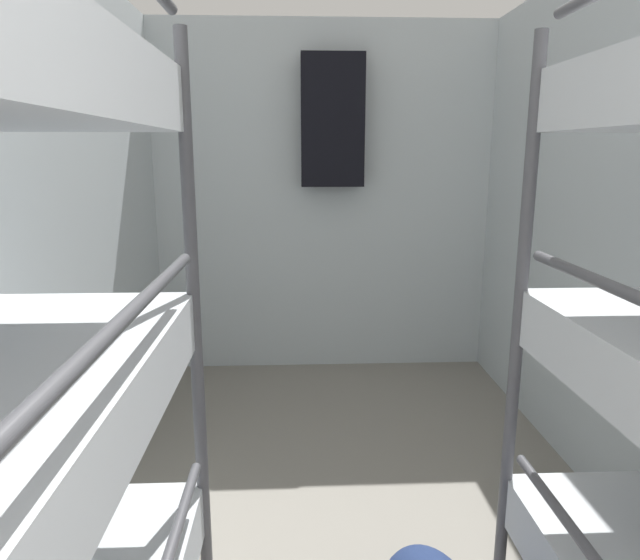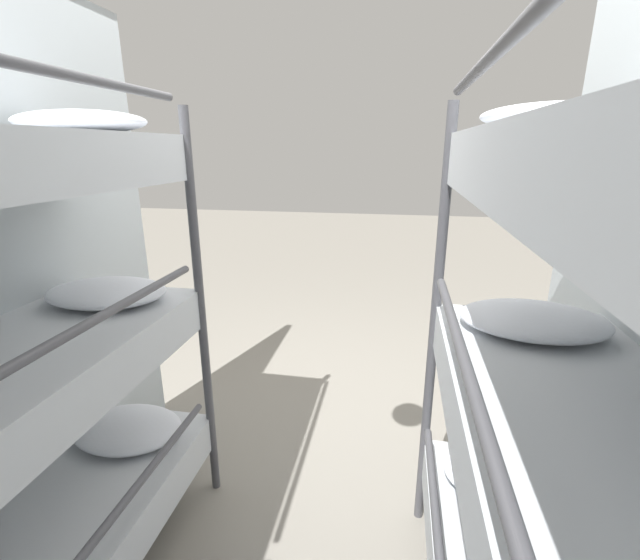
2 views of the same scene
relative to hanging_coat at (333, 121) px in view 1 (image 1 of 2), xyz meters
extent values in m
cube|color=silver|center=(-0.06, 0.15, -0.57)|extent=(2.57, 0.06, 2.54)
cylinder|color=#4C4C51|center=(-0.61, -2.23, -0.84)|extent=(0.04, 0.04, 2.00)
cylinder|color=#4C4C51|center=(-0.61, -3.09, -0.53)|extent=(0.03, 1.50, 0.03)
cylinder|color=#4C4C51|center=(0.50, -2.23, -0.84)|extent=(0.04, 0.04, 2.00)
cube|color=black|center=(0.00, 0.00, 0.00)|extent=(0.44, 0.12, 0.90)
camera|label=1|loc=(-0.28, -4.09, -0.21)|focal=32.00mm
camera|label=2|loc=(-0.43, -2.13, -0.01)|focal=24.00mm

